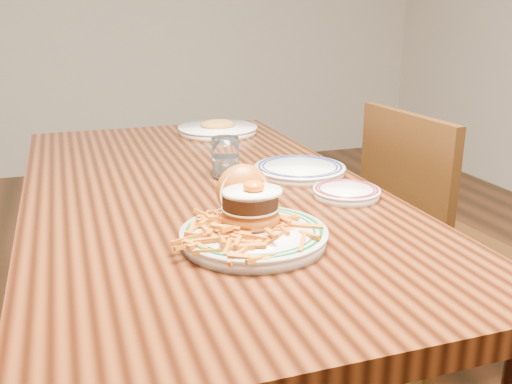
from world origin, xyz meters
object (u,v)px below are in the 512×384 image
object	(u,v)px
main_plate	(252,222)
table	(201,219)
side_plate	(346,192)
chair_right	(431,245)

from	to	relation	value
main_plate	table	bearing A→B (deg)	98.68
table	side_plate	size ratio (longest dim) A/B	9.32
main_plate	side_plate	size ratio (longest dim) A/B	1.72
chair_right	table	bearing A→B (deg)	-1.65
chair_right	side_plate	distance (m)	0.55
side_plate	table	bearing A→B (deg)	171.71
table	side_plate	xyz separation A→B (m)	(0.31, -0.20, 0.10)
main_plate	side_plate	bearing A→B (deg)	37.20
table	chair_right	xyz separation A→B (m)	(0.73, 0.02, -0.18)
table	main_plate	xyz separation A→B (m)	(0.01, -0.38, 0.13)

